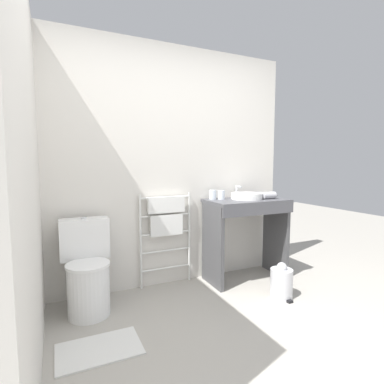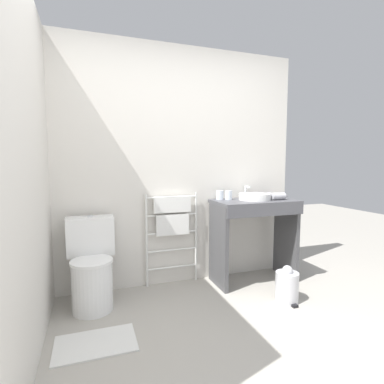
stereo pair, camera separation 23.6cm
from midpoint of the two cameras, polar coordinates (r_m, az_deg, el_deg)
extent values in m
plane|color=#A8A399|center=(2.13, 15.59, -31.60)|extent=(12.00, 12.00, 0.00)
cube|color=silver|center=(3.19, -1.00, 4.85)|extent=(2.69, 0.12, 2.48)
cube|color=silver|center=(2.19, -26.78, 3.89)|extent=(0.12, 2.35, 2.48)
cylinder|color=white|center=(2.81, -16.10, -16.96)|extent=(0.34, 0.34, 0.43)
cylinder|color=white|center=(2.73, -16.23, -12.60)|extent=(0.36, 0.36, 0.02)
cube|color=white|center=(2.91, -16.57, -8.03)|extent=(0.42, 0.17, 0.36)
cylinder|color=silver|center=(2.87, -16.67, -4.43)|extent=(0.05, 0.05, 0.01)
cylinder|color=white|center=(3.12, -6.49, -9.30)|extent=(0.02, 0.02, 0.96)
cylinder|color=white|center=(3.27, 2.83, -8.54)|extent=(0.02, 0.02, 0.96)
cylinder|color=white|center=(3.27, -1.70, -14.17)|extent=(0.54, 0.02, 0.02)
cylinder|color=white|center=(3.22, -1.71, -11.02)|extent=(0.54, 0.02, 0.02)
cylinder|color=white|center=(3.17, -1.72, -7.76)|extent=(0.54, 0.02, 0.02)
cylinder|color=white|center=(3.13, -1.73, -4.41)|extent=(0.54, 0.02, 0.02)
cylinder|color=white|center=(3.10, -1.74, -0.99)|extent=(0.54, 0.02, 0.02)
cube|color=white|center=(3.08, -1.58, -2.40)|extent=(0.39, 0.04, 0.17)
cube|color=white|center=(3.12, -1.56, -6.27)|extent=(0.35, 0.04, 0.22)
cube|color=#4C4C51|center=(3.27, 13.86, -1.81)|extent=(0.87, 0.49, 0.03)
cube|color=#4C4C51|center=(3.09, 16.17, -3.56)|extent=(0.87, 0.02, 0.10)
cube|color=#4C4C4F|center=(3.16, 7.23, -10.17)|extent=(0.04, 0.41, 0.85)
cube|color=#4C4C4F|center=(3.59, 19.32, -8.49)|extent=(0.04, 0.41, 0.85)
cylinder|color=white|center=(3.28, 13.87, -0.88)|extent=(0.34, 0.34, 0.07)
cylinder|color=silver|center=(3.28, 13.88, -0.36)|extent=(0.28, 0.28, 0.01)
cylinder|color=silver|center=(3.45, 12.10, 0.04)|extent=(0.02, 0.02, 0.14)
cylinder|color=silver|center=(3.40, 12.51, 0.93)|extent=(0.02, 0.09, 0.02)
cylinder|color=silver|center=(3.24, 7.40, -0.56)|extent=(0.08, 0.08, 0.10)
cylinder|color=silver|center=(3.23, 9.08, -0.63)|extent=(0.08, 0.08, 0.10)
cylinder|color=#B7B7BC|center=(3.35, 18.01, -0.78)|extent=(0.15, 0.08, 0.08)
cone|color=#9C9CA0|center=(3.42, 19.41, -0.71)|extent=(0.05, 0.07, 0.07)
cube|color=#B7B7BC|center=(3.40, 16.62, -0.64)|extent=(0.05, 0.11, 0.05)
cylinder|color=silver|center=(3.06, 19.85, -16.70)|extent=(0.21, 0.21, 0.28)
sphere|color=silver|center=(3.00, 19.96, -13.92)|extent=(0.09, 0.09, 0.09)
cube|color=black|center=(3.02, 21.29, -19.63)|extent=(0.05, 0.04, 0.02)
cube|color=silver|center=(2.44, -14.97, -26.19)|extent=(0.56, 0.36, 0.01)
camera|label=1|loc=(0.12, -87.23, 0.27)|focal=28.00mm
camera|label=2|loc=(0.12, 92.77, -0.27)|focal=28.00mm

